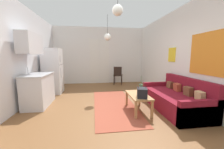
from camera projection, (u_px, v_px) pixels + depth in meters
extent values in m
cube|color=brown|center=(107.00, 113.00, 3.39)|extent=(5.06, 7.89, 0.10)
cube|color=white|center=(100.00, 56.00, 6.82)|extent=(4.66, 0.10, 2.82)
cube|color=white|center=(95.00, 62.00, 6.77)|extent=(0.48, 0.02, 2.17)
cube|color=white|center=(104.00, 62.00, 6.84)|extent=(0.48, 0.02, 2.17)
cube|color=white|center=(99.00, 40.00, 6.65)|extent=(1.05, 0.03, 0.06)
cube|color=white|center=(193.00, 55.00, 3.50)|extent=(0.10, 7.49, 2.82)
cube|color=orange|center=(206.00, 54.00, 3.02)|extent=(0.02, 0.94, 0.96)
cube|color=yellow|center=(172.00, 55.00, 4.33)|extent=(0.02, 0.37, 0.45)
cube|color=silver|center=(2.00, 55.00, 2.88)|extent=(0.10, 7.49, 2.82)
cube|color=blue|center=(27.00, 44.00, 3.84)|extent=(0.02, 0.32, 0.40)
cube|color=#9E4733|center=(114.00, 104.00, 3.85)|extent=(1.12, 2.83, 0.01)
cube|color=maroon|center=(173.00, 101.00, 3.51)|extent=(0.93, 1.91, 0.42)
cube|color=maroon|center=(187.00, 93.00, 3.53)|extent=(0.15, 1.91, 0.83)
cube|color=maroon|center=(200.00, 113.00, 2.62)|extent=(0.93, 0.11, 0.55)
cube|color=maroon|center=(157.00, 90.00, 4.38)|extent=(0.93, 0.11, 0.55)
cube|color=tan|center=(200.00, 96.00, 2.92)|extent=(0.16, 0.21, 0.21)
cube|color=brown|center=(188.00, 91.00, 3.28)|extent=(0.14, 0.22, 0.22)
cube|color=#B74C33|center=(177.00, 87.00, 3.71)|extent=(0.15, 0.22, 0.22)
cube|color=brown|center=(170.00, 85.00, 4.06)|extent=(0.14, 0.20, 0.20)
cube|color=#B27F4C|center=(138.00, 95.00, 3.35)|extent=(0.46, 0.91, 0.04)
cube|color=#B27F4C|center=(136.00, 110.00, 2.95)|extent=(0.05, 0.05, 0.40)
cube|color=#B27F4C|center=(152.00, 109.00, 3.00)|extent=(0.05, 0.05, 0.40)
cube|color=#B27F4C|center=(127.00, 99.00, 3.76)|extent=(0.05, 0.05, 0.40)
cube|color=#B27F4C|center=(139.00, 98.00, 3.81)|extent=(0.05, 0.05, 0.40)
cylinder|color=#47704C|center=(141.00, 89.00, 3.46)|extent=(0.10, 0.10, 0.23)
cylinder|color=#477F42|center=(141.00, 80.00, 3.43)|extent=(0.01, 0.01, 0.22)
cube|color=black|center=(142.00, 93.00, 3.10)|extent=(0.30, 0.35, 0.22)
torus|color=#512319|center=(142.00, 87.00, 3.08)|extent=(0.19, 0.01, 0.19)
cube|color=white|center=(53.00, 71.00, 4.96)|extent=(0.61, 0.65, 1.67)
cube|color=#4C4C51|center=(61.00, 64.00, 4.97)|extent=(0.01, 0.63, 0.01)
cylinder|color=#B7BABF|center=(60.00, 59.00, 4.77)|extent=(0.02, 0.02, 0.23)
cylinder|color=#B7BABF|center=(61.00, 73.00, 4.84)|extent=(0.02, 0.02, 0.37)
cube|color=silver|center=(39.00, 90.00, 3.75)|extent=(0.56, 1.04, 0.86)
cube|color=#B7BABF|center=(38.00, 75.00, 3.69)|extent=(0.59, 1.07, 0.03)
cube|color=#999BA0|center=(37.00, 77.00, 3.65)|extent=(0.36, 0.40, 0.10)
cylinder|color=#B7BABF|center=(28.00, 71.00, 3.60)|extent=(0.02, 0.02, 0.20)
cube|color=silver|center=(30.00, 44.00, 3.56)|extent=(0.32, 0.94, 0.55)
cylinder|color=black|center=(122.00, 79.00, 6.75)|extent=(0.03, 0.03, 0.44)
cylinder|color=black|center=(115.00, 79.00, 6.80)|extent=(0.03, 0.03, 0.44)
cylinder|color=black|center=(121.00, 81.00, 6.42)|extent=(0.03, 0.03, 0.44)
cylinder|color=black|center=(114.00, 80.00, 6.47)|extent=(0.03, 0.03, 0.44)
cube|color=black|center=(118.00, 75.00, 6.58)|extent=(0.51, 0.50, 0.04)
cube|color=black|center=(118.00, 71.00, 6.37)|extent=(0.37, 0.13, 0.42)
sphere|color=white|center=(118.00, 10.00, 2.51)|extent=(0.21, 0.21, 0.21)
cylinder|color=black|center=(107.00, 24.00, 4.64)|extent=(0.01, 0.01, 0.65)
sphere|color=white|center=(108.00, 37.00, 4.70)|extent=(0.24, 0.24, 0.24)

